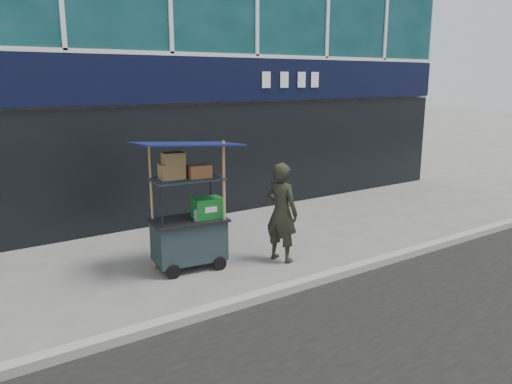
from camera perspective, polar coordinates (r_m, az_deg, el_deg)
ground at (r=7.44m, az=4.32°, el=-10.38°), size 80.00×80.00×0.00m
curb at (r=7.27m, az=5.32°, el=-10.44°), size 80.00×0.18×0.12m
vendor_cart at (r=7.85m, az=-7.60°, el=-3.60°), size 1.63×1.25×2.06m
vendor_man at (r=8.07m, az=2.93°, el=-2.33°), size 0.55×0.69×1.63m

